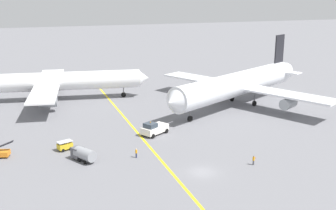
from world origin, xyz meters
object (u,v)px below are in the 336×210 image
object	(u,v)px
gse_fuel_bowser_stubby	(83,154)
ground_crew_wing_walker_right	(254,160)
gse_baggage_cart_trailing	(65,146)
airliner_being_pushed	(238,84)
airliner_at_gate_left	(54,82)
pushback_tug	(154,128)
ground_crew_ramp_agent_by_cones	(136,153)

from	to	relation	value
gse_fuel_bowser_stubby	ground_crew_wing_walker_right	distance (m)	28.93
gse_baggage_cart_trailing	ground_crew_wing_walker_right	size ratio (longest dim) A/B	1.90
airliner_being_pushed	ground_crew_wing_walker_right	size ratio (longest dim) A/B	28.67
airliner_at_gate_left	gse_fuel_bowser_stubby	distance (m)	44.28
airliner_at_gate_left	pushback_tug	bearing A→B (deg)	-64.52
ground_crew_wing_walker_right	gse_baggage_cart_trailing	bearing A→B (deg)	149.15
gse_fuel_bowser_stubby	airliner_at_gate_left	bearing A→B (deg)	91.44
gse_baggage_cart_trailing	gse_fuel_bowser_stubby	world-z (taller)	gse_fuel_bowser_stubby
airliner_at_gate_left	airliner_being_pushed	bearing A→B (deg)	-25.85
gse_baggage_cart_trailing	ground_crew_wing_walker_right	world-z (taller)	gse_baggage_cart_trailing
airliner_being_pushed	gse_baggage_cart_trailing	xyz separation A→B (m)	(-44.50, -16.96, -4.68)
airliner_being_pushed	gse_baggage_cart_trailing	distance (m)	47.85
airliner_at_gate_left	gse_baggage_cart_trailing	xyz separation A→B (m)	(-1.32, -37.88, -4.14)
pushback_tug	gse_fuel_bowser_stubby	distance (m)	18.04
pushback_tug	ground_crew_ramp_agent_by_cones	size ratio (longest dim) A/B	4.99
airliner_at_gate_left	airliner_being_pushed	world-z (taller)	airliner_being_pushed
airliner_being_pushed	gse_fuel_bowser_stubby	world-z (taller)	airliner_being_pushed
ground_crew_ramp_agent_by_cones	gse_baggage_cart_trailing	bearing A→B (deg)	145.40
pushback_tug	airliner_at_gate_left	bearing A→B (deg)	115.48
ground_crew_wing_walker_right	ground_crew_ramp_agent_by_cones	bearing A→B (deg)	151.72
airliner_at_gate_left	airliner_being_pushed	size ratio (longest dim) A/B	1.06
airliner_being_pushed	pushback_tug	xyz separation A→B (m)	(-26.48, -14.13, -4.27)
airliner_at_gate_left	airliner_being_pushed	xyz separation A→B (m)	(43.18, -20.92, 0.53)
gse_fuel_bowser_stubby	airliner_being_pushed	bearing A→B (deg)	28.87
airliner_being_pushed	gse_fuel_bowser_stubby	xyz separation A→B (m)	(-42.08, -23.20, -4.21)
gse_fuel_bowser_stubby	pushback_tug	bearing A→B (deg)	30.18
gse_baggage_cart_trailing	gse_fuel_bowser_stubby	bearing A→B (deg)	-68.79
gse_fuel_bowser_stubby	ground_crew_ramp_agent_by_cones	world-z (taller)	gse_fuel_bowser_stubby
airliner_at_gate_left	ground_crew_ramp_agent_by_cones	xyz separation A→B (m)	(10.07, -45.74, -4.12)
airliner_at_gate_left	gse_fuel_bowser_stubby	xyz separation A→B (m)	(1.11, -44.11, -3.67)
airliner_at_gate_left	gse_baggage_cart_trailing	distance (m)	38.13
airliner_at_gate_left	gse_fuel_bowser_stubby	size ratio (longest dim) A/B	9.60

